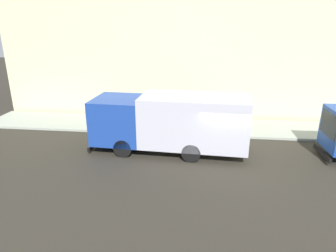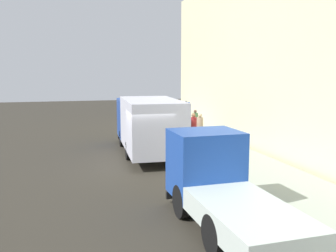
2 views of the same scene
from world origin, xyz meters
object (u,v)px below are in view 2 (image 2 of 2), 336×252
pedestrian_third (193,127)px  small_flatbed_truck (220,184)px  large_utility_truck (147,123)px  pedestrian_walking (200,127)px  pedestrian_standing (195,122)px  street_sign_post (186,119)px

pedestrian_third → small_flatbed_truck: bearing=-56.8°
large_utility_truck → pedestrian_walking: large_utility_truck is taller
small_flatbed_truck → pedestrian_standing: bearing=71.9°
small_flatbed_truck → street_sign_post: street_sign_post is taller
pedestrian_walking → street_sign_post: bearing=-168.3°
large_utility_truck → street_sign_post: bearing=24.5°
pedestrian_walking → pedestrian_standing: bearing=51.2°
small_flatbed_truck → pedestrian_third: bearing=73.1°
street_sign_post → large_utility_truck: bearing=-158.5°
small_flatbed_truck → pedestrian_standing: size_ratio=3.29×
pedestrian_standing → large_utility_truck: bearing=113.5°
large_utility_truck → street_sign_post: 2.59m
small_flatbed_truck → pedestrian_third: (3.00, 10.79, -0.09)m
pedestrian_standing → pedestrian_third: size_ratio=0.96×
large_utility_truck → pedestrian_standing: (3.95, 3.72, -0.60)m
pedestrian_walking → pedestrian_third: bearing=-164.2°
small_flatbed_truck → pedestrian_standing: 13.72m
large_utility_truck → pedestrian_third: size_ratio=4.51×
small_flatbed_truck → pedestrian_third: 11.20m
pedestrian_standing → pedestrian_third: bearing=138.3°
large_utility_truck → pedestrian_walking: (3.63, 1.98, -0.62)m
pedestrian_standing → street_sign_post: 3.22m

